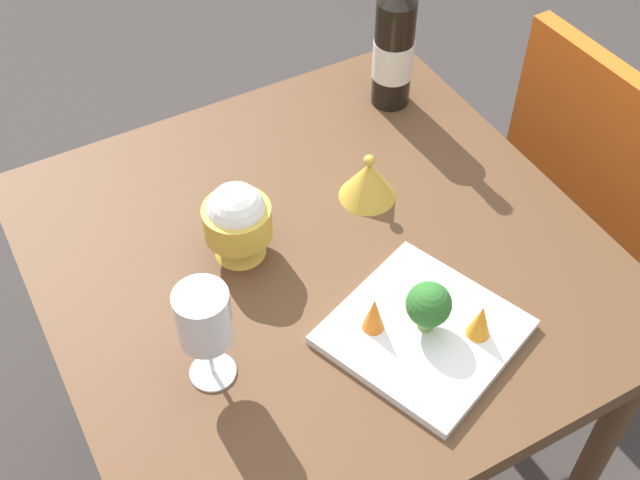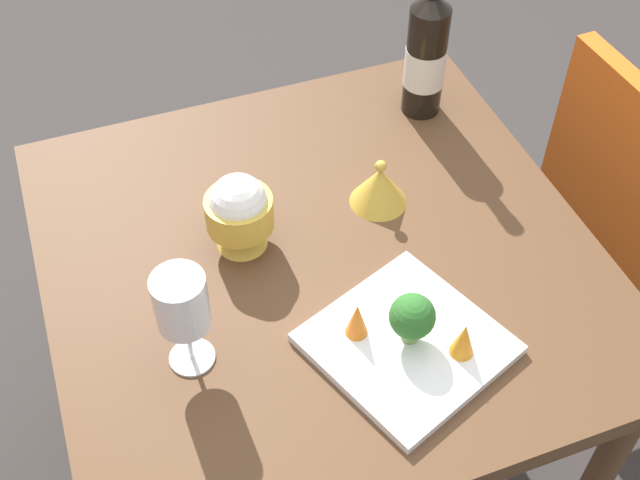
% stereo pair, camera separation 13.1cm
% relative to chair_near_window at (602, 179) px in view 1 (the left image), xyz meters
% --- Properties ---
extents(ground_plane, '(8.00, 8.00, 0.00)m').
position_rel_chair_near_window_xyz_m(ground_plane, '(-0.71, -0.04, -0.53)').
color(ground_plane, '#383330').
extents(dining_table, '(0.89, 0.89, 0.72)m').
position_rel_chair_near_window_xyz_m(dining_table, '(-0.71, -0.04, 0.11)').
color(dining_table, brown).
rests_on(dining_table, ground_plane).
extents(chair_near_window, '(0.42, 0.42, 0.85)m').
position_rel_chair_near_window_xyz_m(chair_near_window, '(0.00, 0.00, 0.00)').
color(chair_near_window, orange).
rests_on(chair_near_window, ground_plane).
extents(wine_bottle, '(0.08, 0.08, 0.32)m').
position_rel_chair_near_window_xyz_m(wine_bottle, '(-0.40, 0.24, 0.32)').
color(wine_bottle, black).
rests_on(wine_bottle, dining_table).
extents(wine_glass, '(0.08, 0.08, 0.18)m').
position_rel_chair_near_window_xyz_m(wine_glass, '(-0.96, -0.17, 0.32)').
color(wine_glass, white).
rests_on(wine_glass, dining_table).
extents(rice_bowl, '(0.11, 0.11, 0.14)m').
position_rel_chair_near_window_xyz_m(rice_bowl, '(-0.82, 0.02, 0.27)').
color(rice_bowl, gold).
rests_on(rice_bowl, dining_table).
extents(rice_bowl_lid, '(0.10, 0.10, 0.09)m').
position_rel_chair_near_window_xyz_m(rice_bowl_lid, '(-0.57, 0.03, 0.23)').
color(rice_bowl_lid, gold).
rests_on(rice_bowl_lid, dining_table).
extents(serving_plate, '(0.32, 0.32, 0.02)m').
position_rel_chair_near_window_xyz_m(serving_plate, '(-0.65, -0.26, 0.20)').
color(serving_plate, white).
rests_on(serving_plate, dining_table).
extents(broccoli_floret, '(0.07, 0.07, 0.09)m').
position_rel_chair_near_window_xyz_m(broccoli_floret, '(-0.65, -0.26, 0.26)').
color(broccoli_floret, '#729E4C').
rests_on(broccoli_floret, serving_plate).
extents(carrot_garnish_left, '(0.03, 0.03, 0.06)m').
position_rel_chair_near_window_xyz_m(carrot_garnish_left, '(-0.72, -0.22, 0.24)').
color(carrot_garnish_left, orange).
rests_on(carrot_garnish_left, serving_plate).
extents(carrot_garnish_right, '(0.04, 0.04, 0.06)m').
position_rel_chair_near_window_xyz_m(carrot_garnish_right, '(-0.59, -0.31, 0.24)').
color(carrot_garnish_right, orange).
rests_on(carrot_garnish_right, serving_plate).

